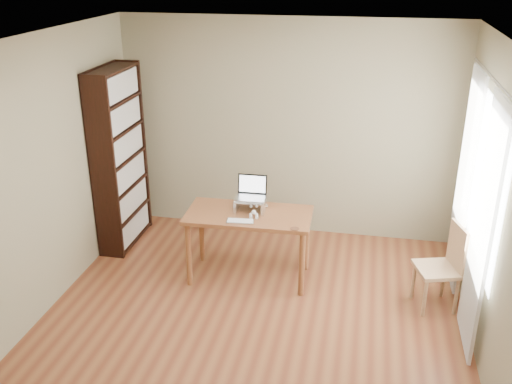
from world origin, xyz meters
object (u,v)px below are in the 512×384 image
Objects in this scene: desk at (249,223)px; keyboard at (240,221)px; bookshelf at (120,159)px; chair at (445,265)px; laptop at (251,192)px; cat at (254,204)px.

keyboard reaches higher than desk.
bookshelf reaches higher than chair.
keyboard is (1.59, -0.76, -0.29)m from bookshelf.
desk is at bearing -18.25° from bookshelf.
cat is (0.04, -0.02, -0.12)m from laptop.
keyboard is 0.33× the size of chair.
chair is at bearing -10.86° from laptop.
laptop is at bearing 88.36° from desk.
laptop reaches higher than desk.
laptop is (-0.00, 0.13, 0.30)m from desk.
bookshelf is 1.69m from laptop.
cat is (0.04, 0.11, 0.17)m from desk.
chair is (3.60, -0.72, -0.58)m from bookshelf.
laptop reaches higher than chair.
desk is at bearing -91.64° from laptop.
bookshelf is 1.77m from desk.
laptop is (1.63, -0.40, -0.11)m from bookshelf.
bookshelf is 1.74m from cat.
laptop is at bearing 153.86° from chair.
laptop is at bearing 77.65° from keyboard.
bookshelf is 6.71× the size of laptop.
laptop is 0.36× the size of chair.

